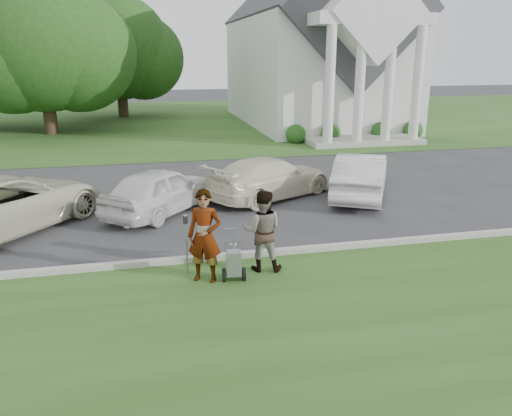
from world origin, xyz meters
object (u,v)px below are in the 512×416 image
object	(u,v)px
parking_meter_near	(186,237)
car_a	(6,203)
person_right	(262,231)
car_d	(361,175)
tree_left	(41,45)
church	(316,33)
tree_back	(119,53)
striping_cart	(234,264)
person_left	(205,237)
car_c	(270,178)
car_b	(161,190)

from	to	relation	value
parking_meter_near	car_a	distance (m)	6.03
person_right	car_d	world-z (taller)	person_right
tree_left	church	bearing A→B (deg)	3.79
church	car_a	size ratio (longest dim) A/B	4.35
tree_back	striping_cart	bearing A→B (deg)	-84.12
person_left	car_a	distance (m)	6.57
striping_cart	car_c	xyz separation A→B (m)	(2.33, 6.13, 0.29)
striping_cart	car_d	size ratio (longest dim) A/B	0.22
person_left	parking_meter_near	world-z (taller)	person_left
striping_cart	person_right	distance (m)	0.99
car_c	tree_left	bearing A→B (deg)	0.37
parking_meter_near	car_b	world-z (taller)	car_b
church	tree_back	xyz separation A→B (m)	(-13.01, 6.87, -1.21)
church	person_left	distance (m)	26.28
tree_left	person_left	xyz separation A→B (m)	(6.57, -22.47, -4.12)
car_d	parking_meter_near	bearing A→B (deg)	66.87
person_left	car_d	distance (m)	8.02
church	tree_left	xyz separation A→B (m)	(-17.01, -1.13, -0.83)
church	striping_cart	distance (m)	26.30
church	car_d	world-z (taller)	church
person_left	car_d	world-z (taller)	person_left
parking_meter_near	car_c	size ratio (longest dim) A/B	0.29
person_right	car_d	size ratio (longest dim) A/B	0.41
striping_cart	car_d	xyz separation A→B (m)	(5.33, 5.55, 0.35)
person_left	parking_meter_near	bearing A→B (deg)	154.18
person_left	car_a	world-z (taller)	person_left
tree_left	car_a	size ratio (longest dim) A/B	1.92
striping_cart	car_c	bearing A→B (deg)	74.75
tree_back	person_right	bearing A→B (deg)	-82.69
tree_left	striping_cart	size ratio (longest dim) A/B	10.60
striping_cart	car_b	world-z (taller)	car_b
person_right	car_a	xyz separation A→B (m)	(-6.17, 4.13, -0.14)
car_a	car_b	world-z (taller)	car_a
tree_back	parking_meter_near	world-z (taller)	tree_back
tree_back	car_a	world-z (taller)	tree_back
tree_left	car_a	distance (m)	18.65
church	car_d	xyz separation A→B (m)	(-4.53, -18.19, -5.20)
parking_meter_near	car_c	xyz separation A→B (m)	(3.26, 5.58, -0.18)
person_left	parking_meter_near	distance (m)	0.56
tree_left	car_d	size ratio (longest dim) A/B	2.36
church	person_left	bearing A→B (deg)	-113.87
person_left	car_d	bearing A→B (deg)	65.93
person_right	car_b	xyz separation A→B (m)	(-2.01, 4.78, -0.21)
striping_cart	parking_meter_near	xyz separation A→B (m)	(-0.94, 0.55, 0.47)
church	car_a	bearing A→B (deg)	-128.58
car_d	tree_left	bearing A→B (deg)	-25.53
tree_back	person_left	world-z (taller)	tree_back
person_right	tree_back	bearing A→B (deg)	-67.88
car_a	car_c	size ratio (longest dim) A/B	1.18
striping_cart	car_b	distance (m)	5.37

